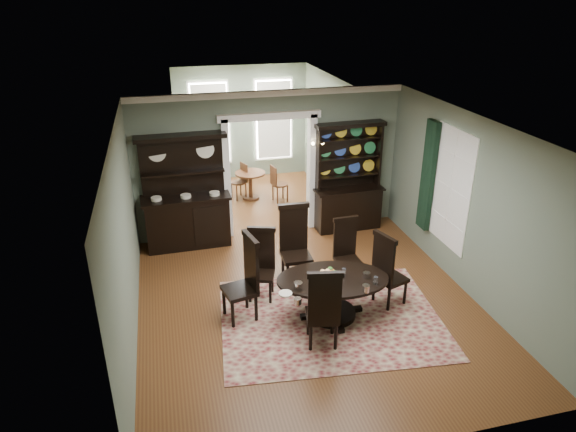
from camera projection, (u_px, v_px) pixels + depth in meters
name	position (u px, v px, depth m)	size (l,w,h in m)	color
room	(310.00, 218.00, 7.88)	(5.51, 6.01, 3.01)	brown
parlor	(248.00, 132.00, 12.76)	(3.51, 3.50, 3.01)	brown
doorway_trim	(270.00, 158.00, 10.48)	(2.08, 0.25, 2.57)	white
right_window	(440.00, 182.00, 9.25)	(0.15, 1.47, 2.12)	white
wall_sconce	(317.00, 144.00, 10.44)	(0.27, 0.21, 0.21)	gold
rug	(330.00, 318.00, 8.18)	(3.44, 2.64, 0.01)	maroon
dining_table	(332.00, 290.00, 8.05)	(1.90, 1.84, 0.69)	black
centerpiece	(329.00, 278.00, 7.83)	(1.57, 1.01, 0.26)	silver
chair_far_left	(262.00, 261.00, 8.56)	(0.57, 0.55, 1.23)	black
chair_far_mid	(295.00, 241.00, 8.99)	(0.55, 0.51, 1.43)	black
chair_far_right	(346.00, 248.00, 9.02)	(0.46, 0.43, 1.19)	black
chair_end_left	(246.00, 276.00, 7.95)	(0.59, 0.61, 1.41)	black
chair_end_right	(387.00, 268.00, 8.26)	(0.59, 0.60, 1.30)	black
chair_near	(324.00, 307.00, 7.25)	(0.57, 0.55, 1.32)	black
sideboard	(187.00, 208.00, 10.19)	(1.75, 0.65, 2.28)	black
welsh_dresser	(348.00, 191.00, 10.94)	(1.50, 0.60, 2.31)	black
parlor_table	(250.00, 182.00, 12.58)	(0.74, 0.74, 0.68)	#532F17
parlor_chair_left	(241.00, 180.00, 12.63)	(0.41, 0.40, 0.88)	#532F17
parlor_chair_right	(278.00, 183.00, 12.39)	(0.41, 0.40, 0.92)	#532F17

